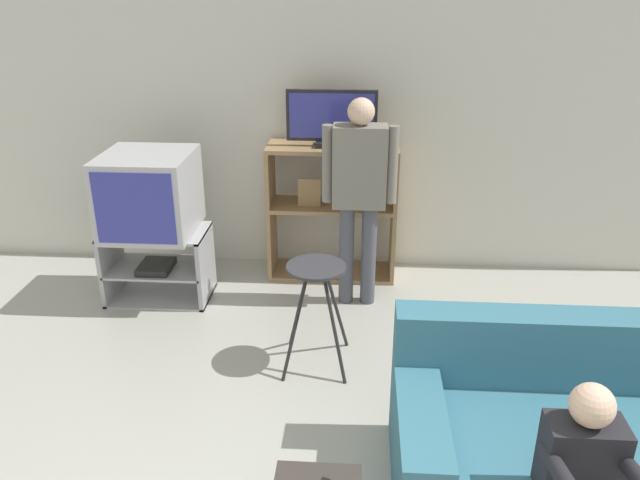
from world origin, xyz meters
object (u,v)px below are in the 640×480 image
Objects in this scene: media_shelf at (332,211)px; television_main at (149,194)px; television_flat at (332,120)px; person_standing_adult at (359,185)px; folding_stool at (316,284)px; couch at (588,445)px; tv_stand at (158,265)px.

television_main is at bearing -159.26° from media_shelf.
television_flat is 0.44× the size of person_standing_adult.
television_flat reaches higher than media_shelf.
person_standing_adult is at bearing 73.60° from folding_stool.
person_standing_adult reaches higher than couch.
couch reaches higher than tv_stand.
person_standing_adult is (0.25, 0.84, 0.37)m from folding_stool.
television_main is 1.46m from television_flat.
tv_stand is 1.11× the size of television_flat.
television_flat is 0.63m from person_standing_adult.
person_standing_adult is (1.52, 0.03, 0.09)m from television_main.
television_flat is at bearing 115.79° from person_standing_adult.
folding_stool is (-0.03, -1.31, 0.00)m from media_shelf.
couch is at bearing -34.55° from tv_stand.
television_flat is 2.85m from couch.
person_standing_adult reaches higher than folding_stool.
couch is 1.17× the size of person_standing_adult.
person_standing_adult is (1.52, 0.03, 0.67)m from tv_stand.
person_standing_adult is at bearing -65.33° from media_shelf.
folding_stool is (1.28, -0.81, -0.28)m from television_main.
folding_stool is at bearing -32.55° from tv_stand.
television_flat is at bearing 88.93° from folding_stool.
media_shelf is (1.31, 0.50, -0.28)m from television_main.
television_main is at bearing 161.76° from tv_stand.
media_shelf is 0.64m from person_standing_adult.
television_flat is 1.49m from folding_stool.
person_standing_adult reaches higher than tv_stand.
tv_stand is at bearing -178.91° from person_standing_adult.
television_main reaches higher than couch.
folding_stool is (-0.02, -1.30, -0.74)m from television_flat.
folding_stool is at bearing -91.07° from television_flat.
tv_stand is at bearing 145.45° from couch.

